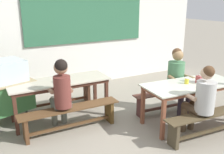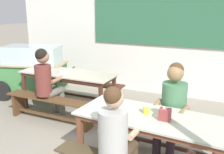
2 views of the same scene
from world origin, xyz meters
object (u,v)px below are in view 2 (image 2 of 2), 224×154
at_px(food_cart, 33,68).
at_px(soup_bowl, 63,72).
at_px(person_right_near_table, 172,106).
at_px(dining_table_far, 68,76).
at_px(bench_far_back, 84,88).
at_px(condiment_jar, 146,109).
at_px(dining_table_near, 151,122).
at_px(bench_far_front, 50,106).
at_px(person_left_back_turned, 46,79).
at_px(tissue_box, 165,114).
at_px(person_near_front, 116,135).
at_px(bench_near_back, 164,134).

distance_m(food_cart, soup_bowl, 1.19).
distance_m(food_cart, person_right_near_table, 3.53).
relative_size(dining_table_far, person_right_near_table, 1.43).
bearing_deg(bench_far_back, soup_bowl, -95.02).
height_order(food_cart, condiment_jar, food_cart).
relative_size(dining_table_near, person_right_near_table, 1.38).
xyz_separation_m(dining_table_far, bench_far_front, (-0.01, -0.57, -0.40)).
distance_m(dining_table_near, food_cart, 3.60).
relative_size(dining_table_far, person_left_back_turned, 1.42).
bearing_deg(bench_far_back, dining_table_near, -42.81).
bearing_deg(tissue_box, person_near_front, -133.21).
distance_m(bench_far_back, person_left_back_turned, 1.16).
relative_size(bench_far_front, soup_bowl, 13.00).
xyz_separation_m(dining_table_far, person_right_near_table, (2.18, -0.81, 0.05)).
relative_size(bench_far_back, bench_near_back, 1.10).
bearing_deg(bench_far_back, person_left_back_turned, -96.60).
bearing_deg(food_cart, person_right_near_table, -19.22).
relative_size(dining_table_far, soup_bowl, 13.73).
bearing_deg(person_left_back_turned, bench_near_back, -6.51).
height_order(condiment_jar, soup_bowl, condiment_jar).
bearing_deg(bench_near_back, tissue_box, -77.86).
height_order(dining_table_near, tissue_box, tissue_box).
bearing_deg(condiment_jar, bench_far_back, 136.67).
height_order(bench_far_back, condiment_jar, condiment_jar).
bearing_deg(person_near_front, dining_table_far, 135.09).
bearing_deg(food_cart, tissue_box, -26.98).
bearing_deg(person_left_back_turned, food_cart, 140.86).
bearing_deg(bench_near_back, bench_far_back, 147.60).
distance_m(bench_far_front, person_near_front, 2.22).
relative_size(condiment_jar, soup_bowl, 0.82).
bearing_deg(soup_bowl, food_cart, 158.78).
distance_m(dining_table_near, soup_bowl, 2.43).
relative_size(dining_table_far, person_near_front, 1.48).
xyz_separation_m(bench_far_back, food_cart, (-1.16, -0.22, 0.35)).
relative_size(bench_far_front, bench_near_back, 1.08).
distance_m(tissue_box, condiment_jar, 0.26).
distance_m(bench_near_back, tissue_box, 0.84).
bearing_deg(person_near_front, dining_table_near, 63.98).
xyz_separation_m(dining_table_far, bench_near_back, (2.07, -0.74, -0.41)).
distance_m(person_right_near_table, soup_bowl, 2.35).
xyz_separation_m(dining_table_far, dining_table_near, (2.04, -1.31, 0.00)).
xyz_separation_m(food_cart, person_right_near_table, (3.33, -1.16, 0.08)).
relative_size(dining_table_far, bench_near_back, 1.14).
xyz_separation_m(bench_far_front, person_right_near_table, (2.18, -0.24, 0.45)).
distance_m(bench_far_back, person_right_near_table, 2.61).
bearing_deg(bench_far_front, tissue_box, -19.68).
distance_m(bench_near_back, food_cart, 3.43).
xyz_separation_m(person_left_back_turned, tissue_box, (2.33, -0.87, 0.09)).
bearing_deg(person_near_front, tissue_box, 46.79).
height_order(dining_table_near, bench_far_front, dining_table_near).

